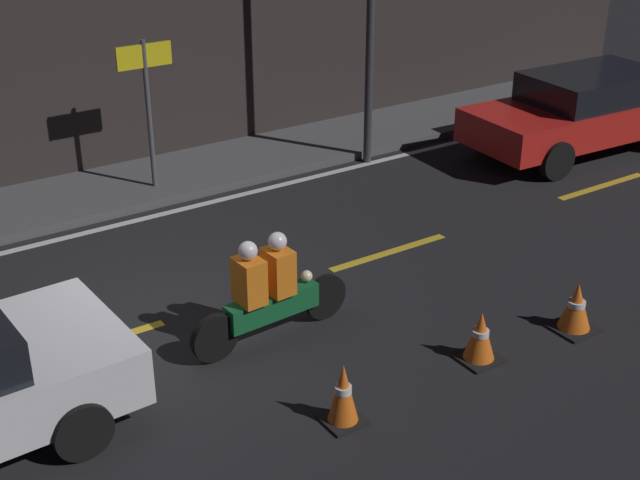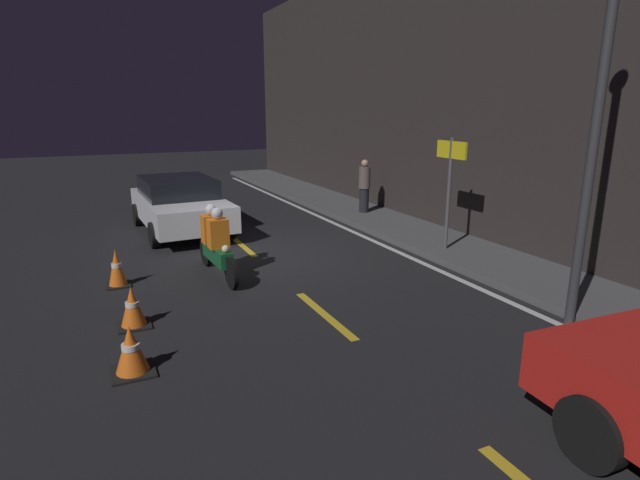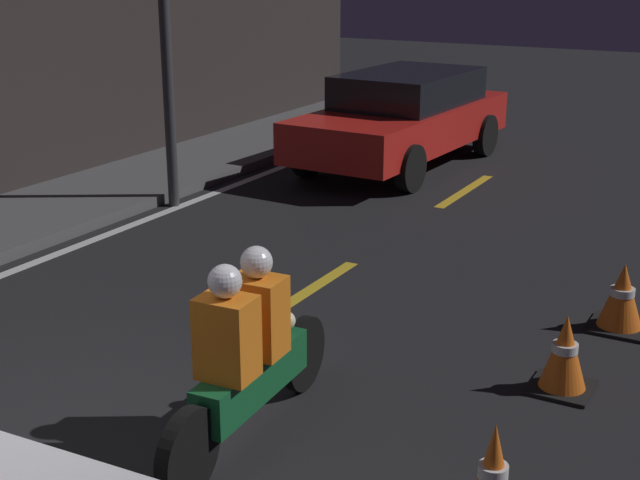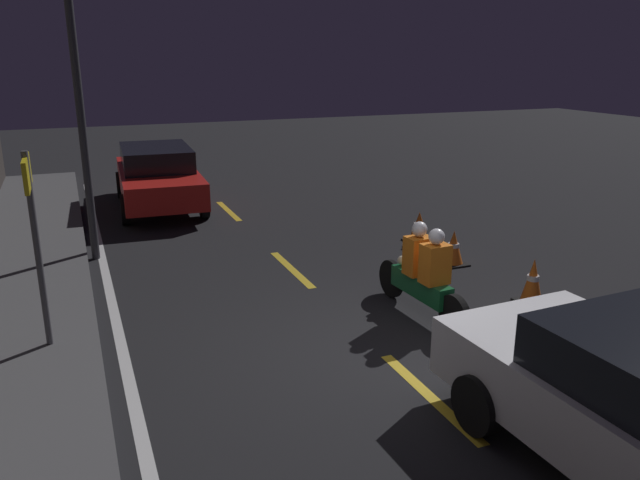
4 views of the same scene
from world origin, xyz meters
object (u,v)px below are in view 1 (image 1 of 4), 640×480
object	(u,v)px
motorcycle	(267,292)
traffic_cone_mid	(480,337)
shop_sign	(146,85)
traffic_cone_near	(343,394)
traffic_cone_far	(576,307)
taxi_red	(584,109)

from	to	relation	value
motorcycle	traffic_cone_mid	xyz separation A→B (m)	(1.79, -1.70, -0.34)
traffic_cone_mid	shop_sign	world-z (taller)	shop_sign
shop_sign	traffic_cone_near	bearing A→B (deg)	-97.69
traffic_cone_mid	traffic_cone_far	size ratio (longest dim) A/B	1.00
traffic_cone_far	shop_sign	distance (m)	7.34
traffic_cone_near	shop_sign	size ratio (longest dim) A/B	0.29
motorcycle	traffic_cone_mid	bearing A→B (deg)	-46.90
traffic_cone_near	shop_sign	world-z (taller)	shop_sign
taxi_red	traffic_cone_far	xyz separation A→B (m)	(-4.96, -4.33, -0.48)
traffic_cone_mid	traffic_cone_near	bearing A→B (deg)	-177.41
traffic_cone_mid	shop_sign	xyz separation A→B (m)	(-1.06, 6.59, 1.53)
taxi_red	traffic_cone_far	size ratio (longest dim) A/B	7.37
motorcycle	traffic_cone_far	xyz separation A→B (m)	(3.21, -1.84, -0.34)
traffic_cone_far	motorcycle	bearing A→B (deg)	150.16
traffic_cone_far	shop_sign	bearing A→B (deg)	110.15
traffic_cone_near	traffic_cone_mid	size ratio (longest dim) A/B	1.12
traffic_cone_far	shop_sign	world-z (taller)	shop_sign
traffic_cone_near	taxi_red	bearing A→B (deg)	27.17
traffic_cone_near	traffic_cone_far	bearing A→B (deg)	-0.94
traffic_cone_mid	shop_sign	distance (m)	6.85
traffic_cone_near	traffic_cone_far	distance (m)	3.38
traffic_cone_mid	traffic_cone_far	world-z (taller)	traffic_cone_mid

